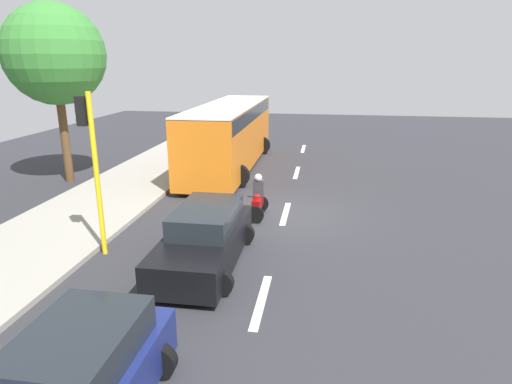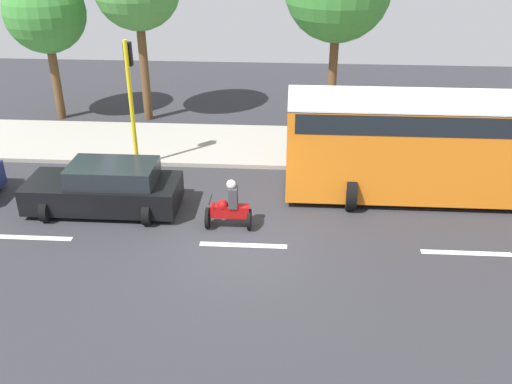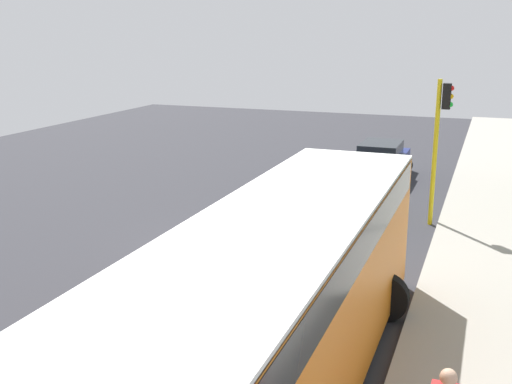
# 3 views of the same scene
# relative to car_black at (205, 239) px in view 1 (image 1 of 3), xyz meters

# --- Properties ---
(ground_plane) EXTENTS (40.00, 60.00, 0.10)m
(ground_plane) POSITION_rel_car_black_xyz_m (-1.77, -4.30, -0.76)
(ground_plane) COLOR #2D2D33
(sidewalk) EXTENTS (4.00, 60.00, 0.15)m
(sidewalk) POSITION_rel_car_black_xyz_m (5.23, -4.30, -0.64)
(sidewalk) COLOR #9E998E
(sidewalk) RESTS_ON ground
(lane_stripe_far_north) EXTENTS (0.20, 2.40, 0.01)m
(lane_stripe_far_north) POSITION_rel_car_black_xyz_m (-1.77, -16.30, -0.71)
(lane_stripe_far_north) COLOR white
(lane_stripe_far_north) RESTS_ON ground
(lane_stripe_north) EXTENTS (0.20, 2.40, 0.01)m
(lane_stripe_north) POSITION_rel_car_black_xyz_m (-1.77, -10.30, -0.71)
(lane_stripe_north) COLOR white
(lane_stripe_north) RESTS_ON ground
(lane_stripe_mid) EXTENTS (0.20, 2.40, 0.01)m
(lane_stripe_mid) POSITION_rel_car_black_xyz_m (-1.77, -4.30, -0.71)
(lane_stripe_mid) COLOR white
(lane_stripe_mid) RESTS_ON ground
(lane_stripe_south) EXTENTS (0.20, 2.40, 0.01)m
(lane_stripe_south) POSITION_rel_car_black_xyz_m (-1.77, 1.70, -0.71)
(lane_stripe_south) COLOR white
(lane_stripe_south) RESTS_ON ground
(car_black) EXTENTS (2.22, 4.57, 1.52)m
(car_black) POSITION_rel_car_black_xyz_m (0.00, 0.00, 0.00)
(car_black) COLOR black
(car_black) RESTS_ON ground
(city_bus) EXTENTS (3.20, 11.00, 3.16)m
(city_bus) POSITION_rel_car_black_xyz_m (1.66, -10.90, 1.13)
(city_bus) COLOR orange
(city_bus) RESTS_ON ground
(motorcycle) EXTENTS (0.60, 1.30, 1.53)m
(motorcycle) POSITION_rel_car_black_xyz_m (-0.85, -3.83, -0.07)
(motorcycle) COLOR black
(motorcycle) RESTS_ON ground
(pedestrian_near_signal) EXTENTS (0.40, 0.24, 1.69)m
(pedestrian_near_signal) POSITION_rel_car_black_xyz_m (4.31, -12.31, 0.35)
(pedestrian_near_signal) COLOR #3F3F3F
(pedestrian_near_signal) RESTS_ON sidewalk
(traffic_light_corner) EXTENTS (0.49, 0.24, 4.50)m
(traffic_light_corner) POSITION_rel_car_black_xyz_m (3.07, -0.16, 2.22)
(traffic_light_corner) COLOR yellow
(traffic_light_corner) RESTS_ON ground
(street_tree_south) EXTENTS (4.17, 4.17, 7.56)m
(street_tree_south) POSITION_rel_car_black_xyz_m (8.25, -7.16, 4.74)
(street_tree_south) COLOR brown
(street_tree_south) RESTS_ON ground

